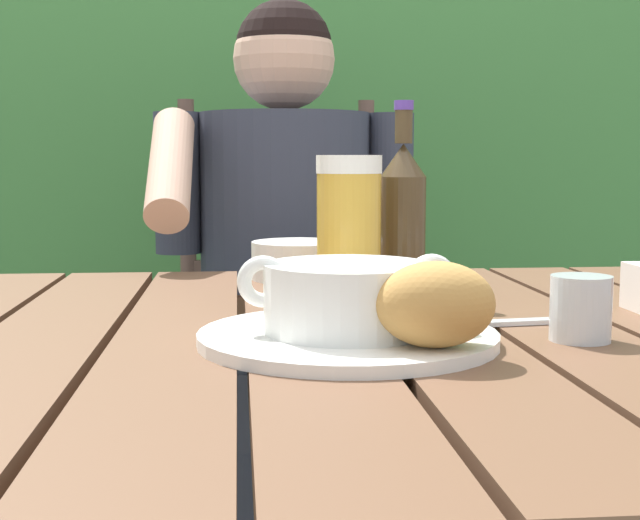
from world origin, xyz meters
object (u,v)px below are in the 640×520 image
Objects in this scene: beer_glass at (349,230)px; diner_bowl at (299,260)px; chair_near_diner at (281,356)px; water_glass_small at (581,308)px; beer_bottle at (403,217)px; bread_roll at (435,304)px; table_knife at (477,323)px; person_eating at (285,268)px; serving_plate at (348,337)px; soup_bowl at (348,296)px.

beer_glass is 1.30× the size of diner_bowl.
chair_near_diner is 16.26× the size of water_glass_small.
water_glass_small is (0.12, -0.29, -0.07)m from beer_bottle.
table_knife is at bearing 62.27° from bread_roll.
chair_near_diner is at bearing 103.53° from water_glass_small.
bread_roll reaches higher than table_knife.
person_eating reaches higher than diner_bowl.
serving_plate is at bearing -89.12° from chair_near_diner.
diner_bowl is at bearing 98.71° from bread_roll.
beer_glass is at bearing -86.61° from chair_near_diner.
soup_bowl is at bearing -88.09° from diner_bowl.
water_glass_small reaches higher than table_knife.
soup_bowl reaches higher than serving_plate.
diner_bowl is at bearing 117.34° from water_glass_small.
chair_near_diner reaches higher than diner_bowl.
diner_bowl is (-0.16, 0.39, 0.02)m from table_knife.
serving_plate is 2.08× the size of diner_bowl.
beer_bottle is 0.24m from table_knife.
beer_bottle reaches higher than bread_roll.
chair_near_diner is at bearing 93.39° from beer_glass.
table_knife is 1.19× the size of diner_bowl.
chair_near_diner reaches higher than serving_plate.
diner_bowl is at bearing 112.60° from table_knife.
beer_bottle reaches higher than diner_bowl.
person_eating reaches higher than beer_bottle.
soup_bowl is 1.28× the size of table_knife.
chair_near_diner is 1.05m from soup_bowl.
diner_bowl is (-0.00, -0.54, 0.27)m from chair_near_diner.
soup_bowl is at bearing 178.10° from water_glass_small.
beer_bottle is (0.11, 0.29, 0.06)m from soup_bowl.
diner_bowl is (-0.08, 0.54, -0.02)m from bread_roll.
water_glass_small is 0.12m from table_knife.
beer_glass is (0.03, 0.23, 0.04)m from soup_bowl.
bread_roll is at bearing -49.40° from soup_bowl.
beer_glass is at bearing 96.83° from bread_roll.
bread_roll is at bearing -83.17° from beer_glass.
water_glass_small is (0.25, -0.81, 0.06)m from person_eating.
chair_near_diner is 0.84m from beer_glass.
table_knife is at bearing 26.25° from soup_bowl.
bread_roll is at bearing -81.29° from diner_bowl.
water_glass_small is at bearing -1.90° from serving_plate.
chair_near_diner is 1.04m from serving_plate.
person_eating reaches higher than serving_plate.
beer_bottle is at bearing 100.94° from table_knife.
chair_near_diner is 9.67× the size of bread_roll.
table_knife is (0.12, -0.16, -0.09)m from beer_glass.
diner_bowl is at bearing 91.91° from serving_plate.
water_glass_small is at bearing -76.47° from chair_near_diner.
table_knife is at bearing -67.40° from diner_bowl.
chair_near_diner is 5.75× the size of beer_glass.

